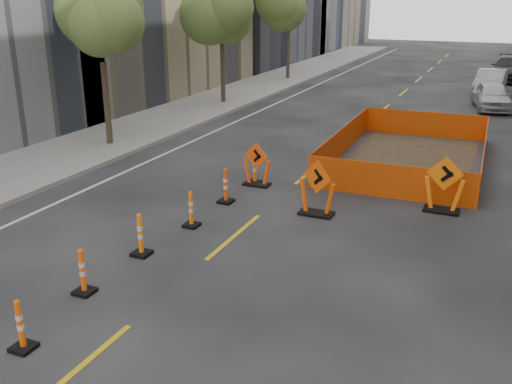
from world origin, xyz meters
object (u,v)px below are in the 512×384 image
at_px(chevron_sign_right, 444,184).
at_px(channelizer_2, 20,325).
at_px(parked_car_mid, 490,82).
at_px(chevron_sign_center, 317,188).
at_px(parked_car_far, 509,69).
at_px(parked_car_near, 492,96).
at_px(channelizer_4, 140,234).
at_px(channelizer_6, 226,186).
at_px(channelizer_7, 255,168).
at_px(channelizer_5, 191,209).
at_px(chevron_sign_left, 257,164).
at_px(channelizer_3, 82,271).

bearing_deg(chevron_sign_right, channelizer_2, -123.94).
bearing_deg(channelizer_2, parked_car_mid, 78.97).
relative_size(chevron_sign_center, parked_car_far, 0.28).
bearing_deg(parked_car_near, channelizer_2, -113.63).
distance_m(channelizer_4, channelizer_6, 3.96).
height_order(chevron_sign_center, chevron_sign_right, chevron_sign_right).
distance_m(channelizer_7, parked_car_mid, 22.07).
height_order(channelizer_7, chevron_sign_right, chevron_sign_right).
bearing_deg(parked_car_mid, channelizer_2, -97.37).
bearing_deg(parked_car_mid, channelizer_5, -100.07).
relative_size(channelizer_4, chevron_sign_center, 0.66).
height_order(channelizer_6, parked_car_mid, parked_car_mid).
distance_m(channelizer_6, chevron_sign_center, 2.74).
relative_size(channelizer_7, chevron_sign_center, 0.63).
distance_m(chevron_sign_center, chevron_sign_right, 3.54).
bearing_deg(channelizer_2, chevron_sign_left, 89.28).
relative_size(channelizer_4, parked_car_near, 0.25).
distance_m(channelizer_3, channelizer_7, 7.91).
xyz_separation_m(channelizer_5, chevron_sign_left, (0.21, 3.80, 0.22)).
bearing_deg(parked_car_mid, chevron_sign_right, -87.06).
distance_m(parked_car_near, parked_car_far, 11.70).
distance_m(channelizer_7, chevron_sign_center, 3.25).
height_order(channelizer_3, chevron_sign_right, chevron_sign_right).
distance_m(channelizer_6, channelizer_7, 1.98).
relative_size(channelizer_4, channelizer_6, 1.00).
xyz_separation_m(chevron_sign_left, parked_car_far, (6.87, 28.17, 0.11)).
relative_size(channelizer_7, parked_car_mid, 0.22).
bearing_deg(chevron_sign_right, channelizer_3, -131.48).
bearing_deg(channelizer_7, channelizer_4, -92.68).
distance_m(channelizer_2, parked_car_far, 38.53).
xyz_separation_m(channelizer_2, channelizer_5, (-0.09, 5.93, 0.01)).
distance_m(channelizer_4, chevron_sign_left, 5.79).
xyz_separation_m(channelizer_6, parked_car_mid, (6.13, 23.19, 0.21)).
height_order(channelizer_3, parked_car_mid, parked_car_mid).
height_order(channelizer_4, chevron_sign_right, chevron_sign_right).
bearing_deg(channelizer_5, parked_car_mid, 76.27).
distance_m(channelizer_5, chevron_sign_right, 6.98).
bearing_deg(parked_car_near, channelizer_4, -116.63).
xyz_separation_m(channelizer_6, parked_car_far, (7.07, 29.99, 0.29)).
relative_size(channelizer_3, chevron_sign_center, 0.63).
height_order(channelizer_7, parked_car_far, parked_car_far).
bearing_deg(channelizer_5, parked_car_far, 77.51).
relative_size(channelizer_5, chevron_sign_right, 0.61).
distance_m(channelizer_3, chevron_sign_right, 9.85).
bearing_deg(chevron_sign_right, chevron_sign_center, -155.61).
xyz_separation_m(channelizer_2, chevron_sign_left, (0.12, 9.73, 0.22)).
xyz_separation_m(channelizer_4, parked_car_mid, (6.36, 27.15, 0.21)).
distance_m(channelizer_3, parked_car_near, 25.14).
height_order(channelizer_2, channelizer_5, channelizer_5).
bearing_deg(channelizer_3, channelizer_2, -80.70).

